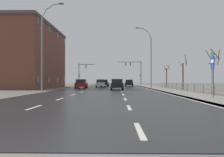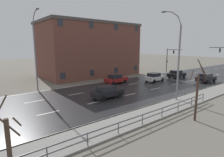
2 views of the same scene
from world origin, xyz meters
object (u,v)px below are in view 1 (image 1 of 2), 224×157
object	(u,v)px
traffic_signal_left	(82,71)
car_near_left	(81,84)
street_lamp_left_bank	(43,48)
highway_sign	(213,69)
traffic_signal_right	(135,69)
car_far_left	(101,83)
car_distant	(104,83)
street_lamp_midground	(150,59)
car_far_right	(129,83)
car_mid_centre	(117,84)
brick_building	(22,57)

from	to	relation	value
traffic_signal_left	car_near_left	size ratio (longest dim) A/B	1.40
street_lamp_left_bank	highway_sign	size ratio (longest dim) A/B	3.31
street_lamp_left_bank	traffic_signal_right	bearing A→B (deg)	66.34
traffic_signal_right	car_far_left	size ratio (longest dim) A/B	1.52
highway_sign	car_far_left	bearing A→B (deg)	107.29
car_far_left	traffic_signal_right	bearing A→B (deg)	55.45
car_distant	traffic_signal_right	bearing A→B (deg)	42.04
traffic_signal_left	car_far_left	xyz separation A→B (m)	(5.66, -12.60, -2.92)
street_lamp_midground	traffic_signal_right	world-z (taller)	street_lamp_midground
car_far_right	car_far_left	size ratio (longest dim) A/B	1.00
highway_sign	car_mid_centre	distance (m)	19.85
car_near_left	car_far_right	bearing A→B (deg)	55.55
street_lamp_midground	car_far_left	world-z (taller)	street_lamp_midground
highway_sign	car_near_left	size ratio (longest dim) A/B	0.81
car_mid_centre	car_distant	world-z (taller)	same
street_lamp_midground	traffic_signal_right	size ratio (longest dim) A/B	1.66
traffic_signal_right	traffic_signal_left	world-z (taller)	traffic_signal_right
car_far_left	highway_sign	bearing A→B (deg)	-75.35
car_mid_centre	traffic_signal_left	bearing A→B (deg)	108.52
car_distant	car_far_right	world-z (taller)	same
street_lamp_midground	traffic_signal_left	distance (m)	24.72
highway_sign	traffic_signal_left	xyz separation A→B (m)	(-15.58, 44.46, 1.59)
car_distant	street_lamp_midground	bearing A→B (deg)	-56.09
traffic_signal_left	car_far_right	bearing A→B (deg)	-26.61
car_far_right	brick_building	world-z (taller)	brick_building
car_near_left	brick_building	xyz separation A→B (m)	(-11.08, 1.44, 4.80)
traffic_signal_right	brick_building	size ratio (longest dim) A/B	0.31
street_lamp_midground	car_far_right	world-z (taller)	street_lamp_midground
street_lamp_left_bank	car_far_right	bearing A→B (deg)	64.78
traffic_signal_left	highway_sign	bearing A→B (deg)	-70.69
street_lamp_left_bank	traffic_signal_right	distance (m)	34.47
car_distant	traffic_signal_left	bearing A→B (deg)	136.77
street_lamp_left_bank	traffic_signal_left	xyz separation A→B (m)	(0.22, 31.40, -1.65)
car_distant	brick_building	bearing A→B (deg)	-138.83
car_mid_centre	car_near_left	xyz separation A→B (m)	(-6.22, 6.52, 0.00)
traffic_signal_right	brick_building	bearing A→B (deg)	-140.62
highway_sign	car_near_left	world-z (taller)	highway_sign
car_distant	street_lamp_left_bank	bearing A→B (deg)	-101.92
car_distant	car_far_right	xyz separation A→B (m)	(5.71, 0.24, 0.00)
street_lamp_midground	car_far_right	xyz separation A→B (m)	(-2.82, 13.99, -4.31)
highway_sign	car_mid_centre	world-z (taller)	highway_sign
traffic_signal_left	car_far_right	distance (m)	13.50
car_far_left	car_mid_centre	bearing A→B (deg)	-78.63
traffic_signal_right	car_far_left	xyz separation A→B (m)	(-7.94, -12.76, -3.59)
car_far_right	car_mid_centre	bearing A→B (deg)	-94.76
traffic_signal_right	car_far_right	size ratio (longest dim) A/B	1.51
street_lamp_midground	car_far_right	size ratio (longest dim) A/B	2.50
traffic_signal_right	car_far_left	distance (m)	15.45
street_lamp_midground	car_near_left	xyz separation A→B (m)	(-11.87, 0.60, -4.31)
car_near_left	car_far_right	size ratio (longest dim) A/B	0.98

